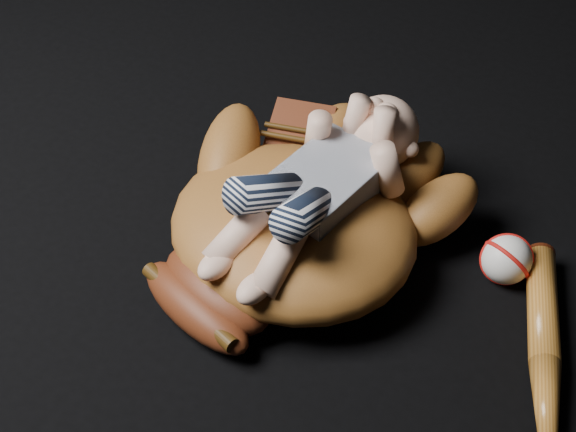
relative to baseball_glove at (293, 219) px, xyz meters
The scene contains 4 objects.
baseball_glove is the anchor object (origin of this frame).
newborn_baby 0.06m from the baseball_glove, 29.50° to the left, with size 0.18×0.39×0.16m, color beige, non-canonical shape.
baseball_bat 0.38m from the baseball_glove, ahead, with size 0.04×0.43×0.04m, color #AD6621, non-canonical shape.
baseball 0.29m from the baseball_glove, 24.99° to the left, with size 0.07×0.07×0.07m, color white.
Camera 1 is at (0.38, -0.78, 0.89)m, focal length 55.00 mm.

